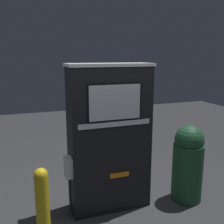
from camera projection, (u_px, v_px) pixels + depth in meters
ground_plane at (115, 213)px, 3.58m from camera, size 14.00×14.00×0.00m
gas_pump at (109, 138)px, 3.55m from camera, size 1.19×0.45×2.01m
safety_bollard at (43, 205)px, 2.88m from camera, size 0.15×0.15×0.93m
trash_bin at (188, 162)px, 3.81m from camera, size 0.44×0.44×1.14m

